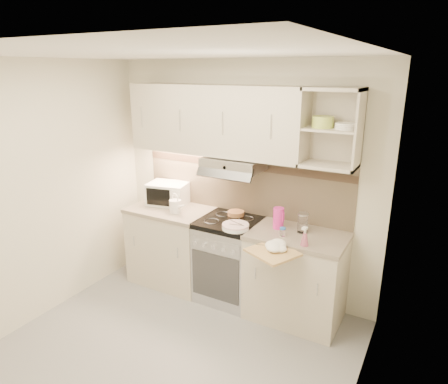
{
  "coord_description": "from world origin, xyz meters",
  "views": [
    {
      "loc": [
        1.84,
        -2.3,
        2.4
      ],
      "look_at": [
        0.02,
        0.95,
        1.25
      ],
      "focal_mm": 32.0,
      "sensor_mm": 36.0,
      "label": 1
    }
  ],
  "objects_px": {
    "glass_jar": "(303,223)",
    "cutting_board": "(273,252)",
    "plate_stack": "(236,226)",
    "spray_bottle": "(305,238)",
    "watering_can": "(176,206)",
    "electric_range": "(229,259)",
    "microwave": "(168,193)",
    "pink_pitcher": "(279,218)"
  },
  "relations": [
    {
      "from": "microwave",
      "to": "cutting_board",
      "type": "height_order",
      "value": "microwave"
    },
    {
      "from": "watering_can",
      "to": "spray_bottle",
      "type": "xyz_separation_m",
      "value": [
        1.5,
        -0.14,
        -0.0
      ]
    },
    {
      "from": "electric_range",
      "to": "spray_bottle",
      "type": "xyz_separation_m",
      "value": [
        0.88,
        -0.22,
        0.52
      ]
    },
    {
      "from": "microwave",
      "to": "watering_can",
      "type": "xyz_separation_m",
      "value": [
        0.25,
        -0.2,
        -0.05
      ]
    },
    {
      "from": "plate_stack",
      "to": "spray_bottle",
      "type": "distance_m",
      "value": 0.71
    },
    {
      "from": "microwave",
      "to": "spray_bottle",
      "type": "height_order",
      "value": "microwave"
    },
    {
      "from": "electric_range",
      "to": "pink_pitcher",
      "type": "distance_m",
      "value": 0.77
    },
    {
      "from": "glass_jar",
      "to": "microwave",
      "type": "bearing_deg",
      "value": 178.04
    },
    {
      "from": "plate_stack",
      "to": "spray_bottle",
      "type": "relative_size",
      "value": 1.39
    },
    {
      "from": "microwave",
      "to": "glass_jar",
      "type": "xyz_separation_m",
      "value": [
        1.63,
        -0.06,
        -0.03
      ]
    },
    {
      "from": "electric_range",
      "to": "watering_can",
      "type": "xyz_separation_m",
      "value": [
        -0.61,
        -0.08,
        0.53
      ]
    },
    {
      "from": "glass_jar",
      "to": "spray_bottle",
      "type": "relative_size",
      "value": 1.01
    },
    {
      "from": "plate_stack",
      "to": "pink_pitcher",
      "type": "xyz_separation_m",
      "value": [
        0.36,
        0.22,
        0.08
      ]
    },
    {
      "from": "pink_pitcher",
      "to": "glass_jar",
      "type": "height_order",
      "value": "pink_pitcher"
    },
    {
      "from": "microwave",
      "to": "pink_pitcher",
      "type": "height_order",
      "value": "microwave"
    },
    {
      "from": "watering_can",
      "to": "spray_bottle",
      "type": "height_order",
      "value": "watering_can"
    },
    {
      "from": "spray_bottle",
      "to": "cutting_board",
      "type": "bearing_deg",
      "value": -125.36
    },
    {
      "from": "electric_range",
      "to": "glass_jar",
      "type": "bearing_deg",
      "value": 4.5
    },
    {
      "from": "electric_range",
      "to": "spray_bottle",
      "type": "relative_size",
      "value": 4.71
    },
    {
      "from": "microwave",
      "to": "plate_stack",
      "type": "bearing_deg",
      "value": -27.69
    },
    {
      "from": "watering_can",
      "to": "glass_jar",
      "type": "height_order",
      "value": "watering_can"
    },
    {
      "from": "electric_range",
      "to": "microwave",
      "type": "height_order",
      "value": "microwave"
    },
    {
      "from": "microwave",
      "to": "watering_can",
      "type": "distance_m",
      "value": 0.32
    },
    {
      "from": "spray_bottle",
      "to": "cutting_board",
      "type": "height_order",
      "value": "spray_bottle"
    },
    {
      "from": "microwave",
      "to": "plate_stack",
      "type": "xyz_separation_m",
      "value": [
        1.03,
        -0.3,
        -0.1
      ]
    },
    {
      "from": "spray_bottle",
      "to": "cutting_board",
      "type": "distance_m",
      "value": 0.32
    },
    {
      "from": "microwave",
      "to": "pink_pitcher",
      "type": "relative_size",
      "value": 2.37
    },
    {
      "from": "microwave",
      "to": "glass_jar",
      "type": "height_order",
      "value": "microwave"
    },
    {
      "from": "electric_range",
      "to": "microwave",
      "type": "xyz_separation_m",
      "value": [
        -0.86,
        0.12,
        0.57
      ]
    },
    {
      "from": "plate_stack",
      "to": "spray_bottle",
      "type": "bearing_deg",
      "value": -3.22
    },
    {
      "from": "pink_pitcher",
      "to": "glass_jar",
      "type": "xyz_separation_m",
      "value": [
        0.24,
        0.02,
        -0.01
      ]
    },
    {
      "from": "pink_pitcher",
      "to": "cutting_board",
      "type": "relative_size",
      "value": 0.54
    },
    {
      "from": "plate_stack",
      "to": "pink_pitcher",
      "type": "height_order",
      "value": "pink_pitcher"
    },
    {
      "from": "watering_can",
      "to": "electric_range",
      "type": "bearing_deg",
      "value": 25.34
    },
    {
      "from": "glass_jar",
      "to": "spray_bottle",
      "type": "xyz_separation_m",
      "value": [
        0.11,
        -0.28,
        -0.02
      ]
    },
    {
      "from": "glass_jar",
      "to": "cutting_board",
      "type": "distance_m",
      "value": 0.52
    },
    {
      "from": "cutting_board",
      "to": "pink_pitcher",
      "type": "bearing_deg",
      "value": 130.94
    },
    {
      "from": "watering_can",
      "to": "plate_stack",
      "type": "bearing_deg",
      "value": 10.61
    },
    {
      "from": "microwave",
      "to": "plate_stack",
      "type": "relative_size",
      "value": 1.88
    },
    {
      "from": "plate_stack",
      "to": "glass_jar",
      "type": "relative_size",
      "value": 1.38
    },
    {
      "from": "watering_can",
      "to": "plate_stack",
      "type": "height_order",
      "value": "watering_can"
    },
    {
      "from": "microwave",
      "to": "pink_pitcher",
      "type": "distance_m",
      "value": 1.39
    }
  ]
}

